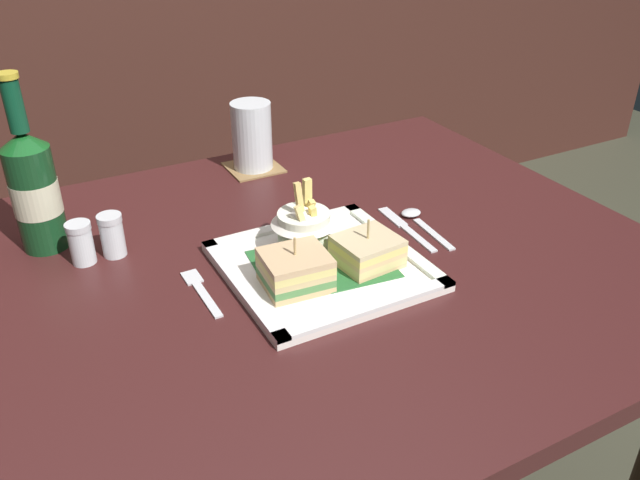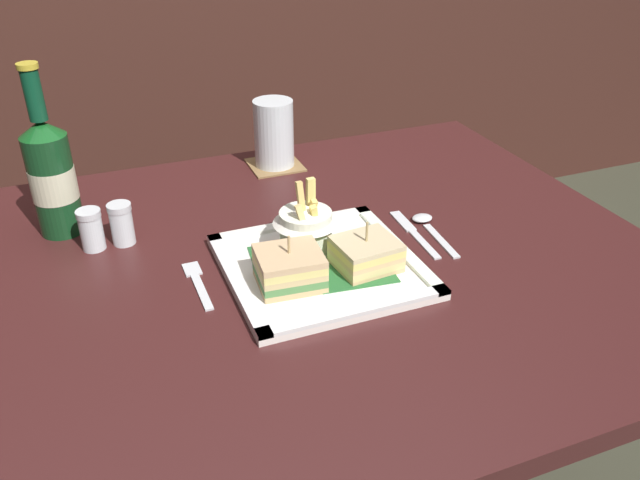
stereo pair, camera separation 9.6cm
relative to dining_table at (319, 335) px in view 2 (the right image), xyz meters
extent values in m
cube|color=#3D1918|center=(0.00, 0.00, 0.14)|extent=(1.05, 0.89, 0.03)
cylinder|color=#2B2416|center=(-0.45, 0.37, -0.23)|extent=(0.08, 0.08, 0.71)
cylinder|color=#3A1B13|center=(0.45, 0.37, -0.23)|extent=(0.08, 0.08, 0.71)
cube|color=white|center=(-0.01, -0.04, 0.16)|extent=(0.28, 0.28, 0.01)
cube|color=#276530|center=(-0.01, -0.04, 0.16)|extent=(0.21, 0.17, 0.00)
cube|color=white|center=(-0.01, -0.17, 0.17)|extent=(0.28, 0.02, 0.01)
cube|color=white|center=(-0.01, 0.09, 0.17)|extent=(0.28, 0.02, 0.01)
cube|color=white|center=(-0.14, -0.04, 0.17)|extent=(0.02, 0.28, 0.01)
cube|color=white|center=(0.11, -0.04, 0.17)|extent=(0.02, 0.28, 0.01)
cube|color=tan|center=(-0.07, -0.07, 0.17)|extent=(0.10, 0.09, 0.01)
cube|color=#508548|center=(-0.07, -0.07, 0.18)|extent=(0.10, 0.09, 0.01)
cube|color=#D2B57A|center=(-0.07, -0.07, 0.19)|extent=(0.10, 0.09, 0.01)
cube|color=#E6D37A|center=(-0.07, -0.07, 0.20)|extent=(0.10, 0.09, 0.01)
cube|color=tan|center=(-0.07, -0.07, 0.21)|extent=(0.10, 0.09, 0.01)
cylinder|color=tan|center=(-0.07, -0.07, 0.20)|extent=(0.00, 0.00, 0.08)
cube|color=#E5B27B|center=(0.05, -0.07, 0.17)|extent=(0.09, 0.09, 0.01)
cube|color=#E6CA82|center=(0.05, -0.07, 0.18)|extent=(0.09, 0.09, 0.01)
cube|color=#E3B97F|center=(0.05, -0.07, 0.18)|extent=(0.09, 0.09, 0.01)
cube|color=#EFD273|center=(0.05, -0.07, 0.19)|extent=(0.09, 0.09, 0.01)
cube|color=#D2BA8C|center=(0.05, -0.07, 0.20)|extent=(0.09, 0.09, 0.01)
cylinder|color=tan|center=(0.05, -0.07, 0.20)|extent=(0.00, 0.00, 0.07)
cylinder|color=silver|center=(-0.02, 0.01, 0.19)|extent=(0.08, 0.08, 0.06)
cone|color=white|center=(-0.02, 0.01, 0.22)|extent=(0.10, 0.10, 0.03)
cube|color=#EDD574|center=(-0.01, 0.03, 0.23)|extent=(0.01, 0.01, 0.07)
cube|color=#EDC76E|center=(-0.02, 0.01, 0.24)|extent=(0.01, 0.02, 0.08)
cube|color=#F4DA78|center=(0.00, 0.03, 0.23)|extent=(0.01, 0.01, 0.07)
cube|color=#E5C363|center=(-0.01, 0.02, 0.22)|extent=(0.01, 0.02, 0.05)
cube|color=#F4D582|center=(-0.03, -0.01, 0.22)|extent=(0.02, 0.02, 0.05)
cube|color=#EBD067|center=(-0.01, 0.00, 0.22)|extent=(0.02, 0.02, 0.05)
cylinder|color=#133D1D|center=(-0.36, 0.23, 0.23)|extent=(0.07, 0.07, 0.16)
cone|color=#134F1D|center=(-0.36, 0.23, 0.33)|extent=(0.07, 0.07, 0.02)
cylinder|color=#0F452A|center=(-0.36, 0.23, 0.38)|extent=(0.03, 0.03, 0.08)
cylinder|color=gold|center=(-0.36, 0.23, 0.42)|extent=(0.03, 0.03, 0.01)
cylinder|color=beige|center=(-0.36, 0.23, 0.24)|extent=(0.07, 0.07, 0.05)
cube|color=olive|center=(0.05, 0.35, 0.15)|extent=(0.10, 0.10, 0.00)
cylinder|color=silver|center=(0.05, 0.35, 0.22)|extent=(0.08, 0.08, 0.13)
cylinder|color=silver|center=(0.05, 0.35, 0.20)|extent=(0.07, 0.07, 0.08)
cube|color=silver|center=(-0.19, -0.03, 0.15)|extent=(0.01, 0.09, 0.00)
cube|color=silver|center=(-0.19, 0.03, 0.15)|extent=(0.02, 0.04, 0.00)
cube|color=silver|center=(0.17, -0.03, 0.15)|extent=(0.02, 0.09, 0.00)
cube|color=silver|center=(0.17, 0.05, 0.15)|extent=(0.02, 0.07, 0.00)
cube|color=silver|center=(0.20, -0.03, 0.15)|extent=(0.02, 0.11, 0.00)
ellipsoid|color=silver|center=(0.20, 0.04, 0.16)|extent=(0.04, 0.03, 0.01)
cylinder|color=silver|center=(-0.32, 0.15, 0.18)|extent=(0.04, 0.04, 0.06)
cylinder|color=white|center=(-0.32, 0.15, 0.17)|extent=(0.03, 0.03, 0.03)
cylinder|color=silver|center=(-0.32, 0.15, 0.21)|extent=(0.04, 0.04, 0.01)
cylinder|color=silver|center=(-0.27, 0.15, 0.18)|extent=(0.04, 0.04, 0.06)
cylinder|color=#3A342D|center=(-0.27, 0.15, 0.17)|extent=(0.03, 0.03, 0.03)
cylinder|color=silver|center=(-0.27, 0.15, 0.22)|extent=(0.04, 0.04, 0.01)
camera|label=1|loc=(-0.40, -0.75, 0.67)|focal=36.67mm
camera|label=2|loc=(-0.32, -0.80, 0.67)|focal=36.67mm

